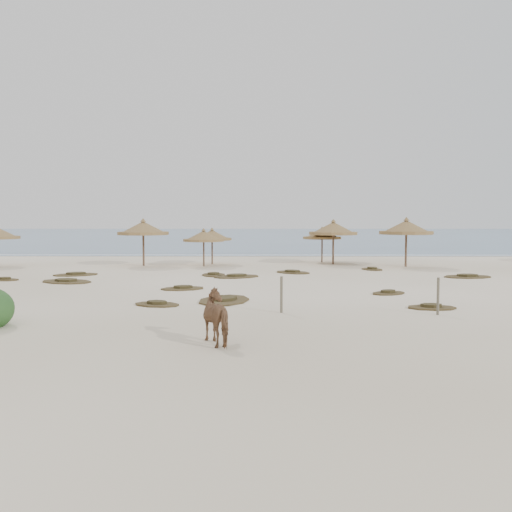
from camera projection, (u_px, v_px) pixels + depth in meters
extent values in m
plane|color=#FDEBD0|center=(226.00, 304.00, 20.79)|extent=(160.00, 160.00, 0.00)
cube|color=navy|center=(253.00, 235.00, 95.60)|extent=(200.00, 100.00, 0.01)
cube|color=white|center=(245.00, 255.00, 46.72)|extent=(70.00, 0.60, 0.01)
cylinder|color=brown|center=(144.00, 248.00, 36.92)|extent=(0.13, 0.13, 2.31)
cylinder|color=olive|center=(143.00, 233.00, 36.86)|extent=(4.27, 4.27, 0.20)
cone|color=olive|center=(143.00, 228.00, 36.83)|extent=(4.12, 4.12, 0.82)
cone|color=olive|center=(143.00, 220.00, 36.80)|extent=(0.40, 0.40, 0.24)
cylinder|color=brown|center=(212.00, 250.00, 38.30)|extent=(0.11, 0.11, 1.84)
cylinder|color=olive|center=(212.00, 239.00, 38.24)|extent=(3.38, 3.38, 0.16)
cone|color=olive|center=(212.00, 235.00, 38.22)|extent=(3.27, 3.27, 0.66)
cone|color=olive|center=(212.00, 229.00, 38.20)|extent=(0.32, 0.32, 0.19)
cylinder|color=brown|center=(204.00, 252.00, 36.56)|extent=(0.10, 0.10, 1.84)
cylinder|color=olive|center=(204.00, 240.00, 36.51)|extent=(3.33, 3.33, 0.16)
cone|color=olive|center=(204.00, 236.00, 36.49)|extent=(3.22, 3.22, 0.66)
cone|color=olive|center=(204.00, 230.00, 36.46)|extent=(0.31, 0.31, 0.19)
cylinder|color=brown|center=(333.00, 247.00, 38.08)|extent=(0.13, 0.13, 2.27)
cylinder|color=olive|center=(333.00, 233.00, 38.01)|extent=(3.83, 3.83, 0.19)
cone|color=olive|center=(333.00, 228.00, 37.99)|extent=(3.71, 3.71, 0.81)
cone|color=olive|center=(333.00, 221.00, 37.96)|extent=(0.39, 0.39, 0.24)
cylinder|color=brown|center=(322.00, 249.00, 39.76)|extent=(0.11, 0.11, 1.87)
cylinder|color=olive|center=(322.00, 238.00, 39.70)|extent=(3.24, 3.24, 0.16)
cone|color=olive|center=(322.00, 234.00, 39.68)|extent=(3.13, 3.13, 0.67)
cone|color=olive|center=(322.00, 228.00, 39.65)|extent=(0.32, 0.32, 0.20)
cylinder|color=brown|center=(406.00, 248.00, 36.26)|extent=(0.14, 0.14, 2.37)
cylinder|color=olive|center=(406.00, 233.00, 36.19)|extent=(3.58, 3.58, 0.20)
cone|color=olive|center=(406.00, 227.00, 36.17)|extent=(3.46, 3.46, 0.85)
cone|color=olive|center=(406.00, 219.00, 36.13)|extent=(0.41, 0.41, 0.25)
imported|color=brown|center=(220.00, 317.00, 14.34)|extent=(1.37, 1.77, 1.36)
cylinder|color=#625A49|center=(281.00, 295.00, 18.95)|extent=(0.12, 0.12, 1.22)
cylinder|color=#625A49|center=(438.00, 296.00, 18.54)|extent=(0.10, 0.10, 1.23)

